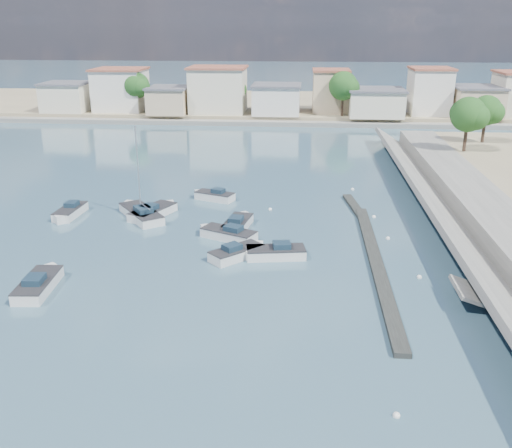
{
  "coord_description": "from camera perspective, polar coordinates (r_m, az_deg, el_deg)",
  "views": [
    {
      "loc": [
        1.12,
        -30.92,
        17.78
      ],
      "look_at": [
        -2.68,
        14.68,
        1.4
      ],
      "focal_mm": 40.0,
      "sensor_mm": 36.0,
      "label": 1
    }
  ],
  "objects": [
    {
      "name": "ground",
      "position": [
        73.12,
        3.77,
        5.58
      ],
      "size": [
        400.0,
        400.0,
        0.0
      ],
      "primitive_type": "plane",
      "color": "#345769",
      "rests_on": "ground"
    },
    {
      "name": "breakwater",
      "position": [
        47.38,
        11.44,
        -2.53
      ],
      "size": [
        2.0,
        31.02,
        0.35
      ],
      "color": "black",
      "rests_on": "ground"
    },
    {
      "name": "far_shore_land",
      "position": [
        124.11,
        4.3,
        11.73
      ],
      "size": [
        160.0,
        40.0,
        1.4
      ],
      "primitive_type": "cube",
      "color": "gray",
      "rests_on": "ground"
    },
    {
      "name": "far_shore_quay",
      "position": [
        103.4,
        4.14,
        9.97
      ],
      "size": [
        160.0,
        2.5,
        0.8
      ],
      "primitive_type": "cube",
      "color": "slate",
      "rests_on": "ground"
    },
    {
      "name": "far_town",
      "position": [
        109.02,
        10.03,
        12.64
      ],
      "size": [
        113.01,
        12.8,
        8.35
      ],
      "color": "beige",
      "rests_on": "far_shore_land"
    },
    {
      "name": "shore_trees",
      "position": [
        99.97,
        9.11,
        12.82
      ],
      "size": [
        74.56,
        38.32,
        7.92
      ],
      "color": "#38281E",
      "rests_on": "ground"
    },
    {
      "name": "motorboat_a",
      "position": [
        42.94,
        -20.82,
        -5.59
      ],
      "size": [
        2.37,
        5.7,
        1.48
      ],
      "color": "silver",
      "rests_on": "ground"
    },
    {
      "name": "motorboat_b",
      "position": [
        51.71,
        -1.8,
        0.02
      ],
      "size": [
        2.6,
        5.2,
        1.48
      ],
      "color": "silver",
      "rests_on": "ground"
    },
    {
      "name": "motorboat_c",
      "position": [
        49.27,
        -2.99,
        -1.01
      ],
      "size": [
        5.27,
        3.74,
        1.48
      ],
      "color": "silver",
      "rests_on": "ground"
    },
    {
      "name": "motorboat_d",
      "position": [
        45.24,
        1.66,
        -2.94
      ],
      "size": [
        5.31,
        2.62,
        1.48
      ],
      "color": "silver",
      "rests_on": "ground"
    },
    {
      "name": "motorboat_e",
      "position": [
        55.84,
        -10.09,
        1.23
      ],
      "size": [
        4.02,
        5.76,
        1.48
      ],
      "color": "silver",
      "rests_on": "ground"
    },
    {
      "name": "motorboat_f",
      "position": [
        60.04,
        -4.32,
        2.79
      ],
      "size": [
        4.55,
        3.03,
        1.48
      ],
      "color": "silver",
      "rests_on": "ground"
    },
    {
      "name": "motorboat_g",
      "position": [
        57.5,
        -18.17,
        1.07
      ],
      "size": [
        1.97,
        5.07,
        1.48
      ],
      "color": "silver",
      "rests_on": "ground"
    },
    {
      "name": "motorboat_h",
      "position": [
        45.3,
        -1.71,
        -2.9
      ],
      "size": [
        4.41,
        4.38,
        1.48
      ],
      "color": "silver",
      "rests_on": "ground"
    },
    {
      "name": "sailboat",
      "position": [
        55.6,
        -11.52,
        1.08
      ],
      "size": [
        5.6,
        6.52,
        9.0
      ],
      "color": "silver",
      "rests_on": "ground"
    },
    {
      "name": "mooring_buoys",
      "position": [
        49.56,
        10.37,
        -1.6
      ],
      "size": [
        12.2,
        39.12,
        0.37
      ],
      "color": "white",
      "rests_on": "ground"
    }
  ]
}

